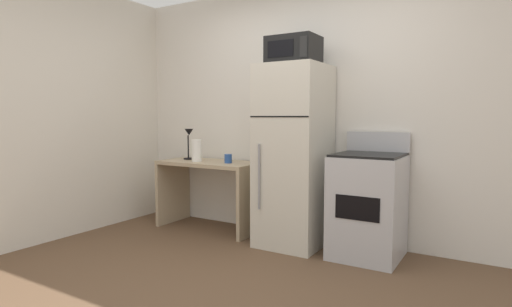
{
  "coord_description": "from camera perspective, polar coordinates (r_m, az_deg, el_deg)",
  "views": [
    {
      "loc": [
        1.68,
        -2.22,
        1.24
      ],
      "look_at": [
        -0.33,
        1.1,
        0.89
      ],
      "focal_mm": 28.76,
      "sensor_mm": 36.0,
      "label": 1
    }
  ],
  "objects": [
    {
      "name": "desk_lamp",
      "position": [
        4.74,
        -9.34,
        2.05
      ],
      "size": [
        0.14,
        0.12,
        0.35
      ],
      "color": "black",
      "rests_on": "desk"
    },
    {
      "name": "oven_range",
      "position": [
        3.77,
        15.27,
        -6.9
      ],
      "size": [
        0.58,
        0.61,
        1.1
      ],
      "color": "#B7B7BC",
      "rests_on": "ground"
    },
    {
      "name": "wall_left_brick",
      "position": [
        4.47,
        -29.12,
        5.25
      ],
      "size": [
        0.1,
        4.0,
        2.6
      ],
      "primitive_type": "cube",
      "color": "silver",
      "rests_on": "ground"
    },
    {
      "name": "ground_plane",
      "position": [
        3.05,
        -5.67,
        -18.93
      ],
      "size": [
        12.0,
        12.0,
        0.0
      ],
      "primitive_type": "plane",
      "color": "brown"
    },
    {
      "name": "desk",
      "position": [
        4.58,
        -6.41,
        -3.93
      ],
      "size": [
        1.14,
        0.55,
        0.75
      ],
      "color": "tan",
      "rests_on": "ground"
    },
    {
      "name": "refrigerator",
      "position": [
        3.95,
        5.26,
        -0.38
      ],
      "size": [
        0.6,
        0.65,
        1.73
      ],
      "color": "beige",
      "rests_on": "ground"
    },
    {
      "name": "wall_back_white",
      "position": [
        4.26,
        8.09,
        5.89
      ],
      "size": [
        5.0,
        0.1,
        2.6
      ],
      "primitive_type": "cube",
      "color": "silver",
      "rests_on": "ground"
    },
    {
      "name": "coffee_mug",
      "position": [
        4.35,
        -3.89,
        -0.72
      ],
      "size": [
        0.08,
        0.08,
        0.09
      ],
      "primitive_type": "cylinder",
      "color": "#264C99",
      "rests_on": "desk"
    },
    {
      "name": "microwave",
      "position": [
        3.96,
        5.24,
        14.05
      ],
      "size": [
        0.46,
        0.35,
        0.26
      ],
      "color": "black",
      "rests_on": "refrigerator"
    },
    {
      "name": "paper_towel_roll",
      "position": [
        4.54,
        -8.26,
        0.41
      ],
      "size": [
        0.11,
        0.11,
        0.24
      ],
      "primitive_type": "cylinder",
      "color": "white",
      "rests_on": "desk"
    }
  ]
}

